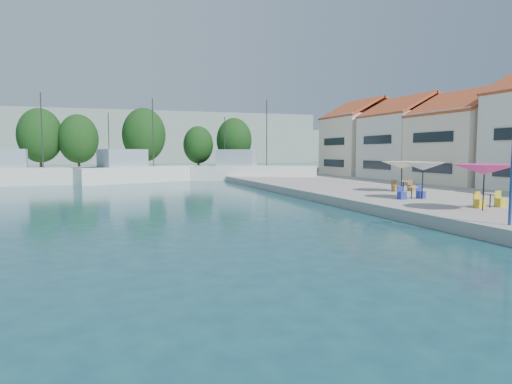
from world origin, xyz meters
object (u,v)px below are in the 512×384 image
object	(u,v)px
trawler_02	(24,175)
trawler_03	(139,173)
trawler_04	(251,172)
umbrella_white	(423,166)
umbrella_cream	(402,165)
umbrella_pink	(484,169)

from	to	relation	value
trawler_02	trawler_03	size ratio (longest dim) A/B	0.97
trawler_04	umbrella_white	xyz separation A→B (m)	(1.08, -30.17, 1.55)
umbrella_white	umbrella_cream	size ratio (longest dim) A/B	0.88
trawler_03	umbrella_cream	xyz separation A→B (m)	(16.51, -26.81, 1.48)
umbrella_pink	trawler_02	bearing A→B (deg)	125.12
trawler_04	umbrella_cream	bearing A→B (deg)	-53.16
trawler_04	umbrella_cream	xyz separation A→B (m)	(3.13, -25.36, 1.48)
trawler_02	umbrella_pink	bearing A→B (deg)	-59.07
trawler_03	umbrella_white	world-z (taller)	trawler_03
umbrella_white	umbrella_pink	bearing A→B (deg)	-99.49
trawler_02	umbrella_cream	size ratio (longest dim) A/B	5.13
trawler_02	trawler_04	bearing A→B (deg)	-5.06
trawler_03	trawler_04	world-z (taller)	same
umbrella_pink	umbrella_white	size ratio (longest dim) A/B	1.14
trawler_02	umbrella_white	xyz separation A→B (m)	(26.40, -30.55, 1.55)
trawler_04	umbrella_white	world-z (taller)	trawler_04
trawler_02	umbrella_cream	xyz separation A→B (m)	(28.45, -25.74, 1.48)
umbrella_pink	umbrella_white	world-z (taller)	umbrella_pink
trawler_03	umbrella_cream	world-z (taller)	trawler_03
trawler_02	umbrella_pink	size ratio (longest dim) A/B	5.11
trawler_04	umbrella_white	bearing A→B (deg)	-58.14
trawler_04	umbrella_cream	distance (m)	25.59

